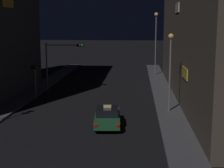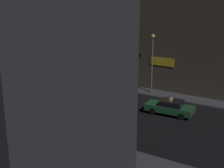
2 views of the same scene
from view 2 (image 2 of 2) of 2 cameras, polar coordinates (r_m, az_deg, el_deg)
The scene contains 8 objects.
sidewalk_right at distance 40.43m, azimuth -3.99°, elevation 0.39°, with size 2.21×50.22×0.17m, color #424247.
building_facade_right at distance 41.44m, azimuth 2.11°, elevation 14.46°, with size 6.79×34.83×19.65m.
taxi at distance 30.21m, azimuth 10.36°, elevation -4.08°, with size 2.09×4.56×1.62m.
traffic_light_overhead at distance 31.62m, azimuth -16.83°, elevation 2.43°, with size 4.33×0.42×5.43m.
traffic_light_left_kerb at distance 27.76m, azimuth -12.93°, elevation -2.16°, with size 0.80×0.42×3.49m.
sign_pole_left at distance 22.04m, azimuth 2.00°, elevation -5.50°, with size 0.63×0.10×4.52m.
street_lamp_near_block at distance 35.15m, azimuth 7.23°, elevation 5.23°, with size 0.46×0.46×6.53m.
street_lamp_far_block at distance 48.10m, azimuth -17.44°, elevation 9.87°, with size 0.56×0.56×8.96m.
Camera 2 is at (-24.32, 0.21, 11.06)m, focal length 51.04 mm.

